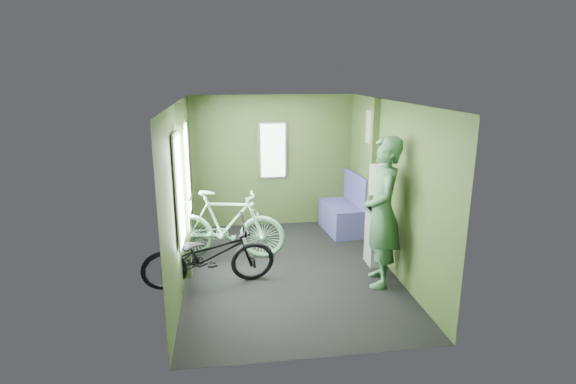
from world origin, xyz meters
The scene contains 6 objects.
room centered at (-0.04, 0.04, 1.44)m, with size 4.00×4.02×2.31m.
bicycle_black centered at (-1.07, -0.35, 0.00)m, with size 0.59×1.68×0.88m, color black.
bicycle_mint centered at (-0.84, 0.57, 0.00)m, with size 0.49×1.72×1.03m, color #78BF96.
passenger centered at (1.11, -0.54, 0.96)m, with size 0.59×0.78×1.92m.
waste_box centered at (1.26, 0.07, 0.41)m, with size 0.24×0.33×0.81m, color gray.
bench_seat centered at (1.15, 1.45, 0.30)m, with size 0.62×1.01×1.01m.
Camera 1 is at (-0.82, -5.68, 2.66)m, focal length 28.00 mm.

